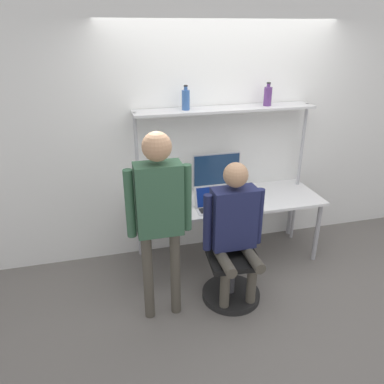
% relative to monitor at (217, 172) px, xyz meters
% --- Properties ---
extents(ground_plane, '(12.00, 12.00, 0.00)m').
position_rel_monitor_xyz_m(ground_plane, '(0.07, -0.60, -0.97)').
color(ground_plane, slate).
extents(wall_back, '(8.00, 0.06, 2.70)m').
position_rel_monitor_xyz_m(wall_back, '(0.07, 0.17, 0.38)').
color(wall_back, white).
rests_on(wall_back, ground_plane).
extents(desk, '(2.00, 0.72, 0.72)m').
position_rel_monitor_xyz_m(desk, '(0.07, -0.22, -0.31)').
color(desk, white).
rests_on(desk, ground_plane).
extents(shelf_unit, '(1.90, 0.30, 1.67)m').
position_rel_monitor_xyz_m(shelf_unit, '(0.07, -0.02, 0.49)').
color(shelf_unit, silver).
rests_on(shelf_unit, ground_plane).
extents(monitor, '(0.53, 0.20, 0.45)m').
position_rel_monitor_xyz_m(monitor, '(0.00, 0.00, 0.00)').
color(monitor, '#B7B7BC').
rests_on(monitor, desk).
extents(laptop, '(0.34, 0.23, 0.22)m').
position_rel_monitor_xyz_m(laptop, '(-0.17, -0.37, -0.18)').
color(laptop, silver).
rests_on(laptop, desk).
extents(cell_phone, '(0.07, 0.15, 0.01)m').
position_rel_monitor_xyz_m(cell_phone, '(0.07, -0.40, -0.24)').
color(cell_phone, '#264C8C').
rests_on(cell_phone, desk).
extents(office_chair, '(0.56, 0.56, 0.93)m').
position_rel_monitor_xyz_m(office_chair, '(-0.11, -0.86, -0.68)').
color(office_chair, black).
rests_on(office_chair, ground_plane).
extents(person_seated, '(0.57, 0.47, 1.38)m').
position_rel_monitor_xyz_m(person_seated, '(-0.12, -0.91, -0.15)').
color(person_seated, '#4C473D').
rests_on(person_seated, ground_plane).
extents(person_standing, '(0.54, 0.23, 1.71)m').
position_rel_monitor_xyz_m(person_standing, '(-0.80, -0.96, 0.13)').
color(person_standing, '#4C473D').
rests_on(person_standing, ground_plane).
extents(bottle_purple, '(0.08, 0.08, 0.24)m').
position_rel_monitor_xyz_m(bottle_purple, '(0.53, -0.02, 0.80)').
color(bottle_purple, '#593372').
rests_on(bottle_purple, shelf_unit).
extents(bottle_blue, '(0.08, 0.08, 0.24)m').
position_rel_monitor_xyz_m(bottle_blue, '(-0.35, -0.02, 0.80)').
color(bottle_blue, '#335999').
rests_on(bottle_blue, shelf_unit).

